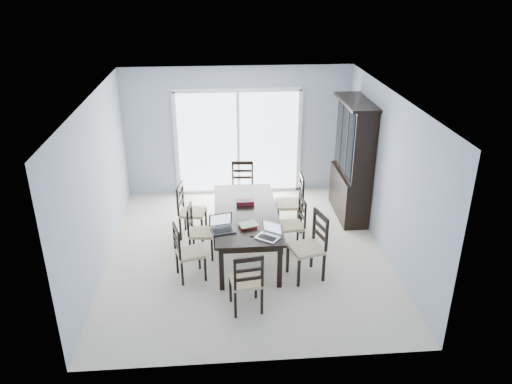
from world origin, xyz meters
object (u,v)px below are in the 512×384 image
Objects in this scene: chair_left_near at (184,247)px; chair_right_mid at (296,218)px; laptop_silver at (268,235)px; china_hutch at (352,161)px; chair_end_near at (247,277)px; laptop_dark at (223,228)px; chair_left_mid at (196,226)px; chair_right_far at (295,196)px; chair_end_far at (242,181)px; chair_left_far at (187,205)px; hot_tub at (216,156)px; chair_right_near at (313,239)px; dining_table at (246,216)px; cell_phone at (254,236)px; game_box at (245,202)px.

chair_right_mid is at bearing 97.27° from chair_left_near.
chair_right_mid is at bearing 96.09° from laptop_silver.
china_hutch is 2.06× the size of chair_end_near.
laptop_dark is at bearing -142.21° from china_hutch.
laptop_dark is at bearing -165.86° from laptop_silver.
chair_left_mid is at bearing 150.20° from chair_left_near.
chair_end_far is at bearing 47.42° from chair_right_far.
chair_left_near is at bearing 129.78° from chair_right_far.
chair_left_far is 1.43m from laptop_dark.
chair_right_far is (1.70, 0.79, 0.09)m from chair_left_mid.
chair_right_near is at bearing -71.74° from hot_tub.
laptop_silver is (0.25, -0.87, 0.13)m from dining_table.
cell_phone is (-1.95, -2.04, -0.32)m from china_hutch.
chair_left_far is 1.88m from chair_right_far.
chair_left_mid is 0.70m from chair_left_far.
game_box is at bearing -154.21° from china_hutch.
chair_right_near is 1.31m from chair_end_near.
laptop_silver reaches higher than hot_tub.
chair_end_far is at bearing 143.56° from chair_left_far.
chair_left_mid reaches higher than game_box.
chair_right_far is at bearing 105.07° from laptop_silver.
china_hutch reaches higher than cell_phone.
china_hutch reaches higher than chair_end_near.
dining_table is 1.18m from chair_left_near.
chair_end_far is at bearing 5.35° from chair_right_near.
laptop_dark is (0.42, -0.61, 0.27)m from chair_left_mid.
chair_left_near is 0.87× the size of chair_right_far.
laptop_dark is at bearing 41.27° from chair_left_mid.
laptop_dark is at bearing 171.22° from cell_phone.
laptop_dark reaches higher than cell_phone.
game_box is (0.00, 0.27, 0.11)m from dining_table.
chair_left_mid reaches higher than laptop_silver.
chair_left_mid is 1.88m from chair_right_far.
chair_left_near is 0.68m from chair_left_mid.
chair_end_near is 0.79m from cell_phone.
chair_left_far is 1.01× the size of chair_end_far.
chair_right_mid is 0.60× the size of hot_tub.
chair_right_near is 4.11× the size of game_box.
dining_table is 2.01× the size of chair_end_far.
chair_right_near is at bearing 63.21° from chair_left_far.
cell_phone is at bearing 95.30° from chair_end_far.
chair_left_far is at bearing -158.77° from chair_left_mid.
chair_left_far is 1.40m from chair_end_far.
chair_right_near is 3.04× the size of laptop_silver.
chair_right_mid reaches higher than laptop_dark.
laptop_silver is 0.23× the size of hot_tub.
game_box is (-0.03, -1.37, 0.21)m from chair_end_far.
dining_table is at bearing 90.79° from chair_right_mid.
hot_tub is (-1.28, 3.39, -0.12)m from chair_right_mid.
chair_right_far is (-0.04, 1.52, -0.01)m from chair_right_near.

